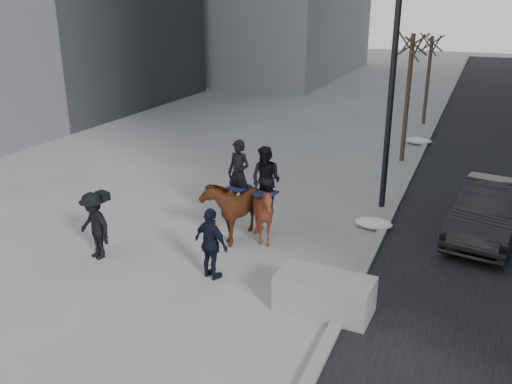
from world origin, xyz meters
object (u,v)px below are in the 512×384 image
at_px(mounted_left, 237,202).
at_px(mounted_right, 264,205).
at_px(planter, 324,294).
at_px(car_near, 490,211).

distance_m(mounted_left, mounted_right, 0.82).
xyz_separation_m(planter, mounted_right, (-2.47, 2.72, 0.65)).
bearing_deg(mounted_right, car_near, 26.06).
bearing_deg(planter, car_near, 60.21).
xyz_separation_m(planter, car_near, (3.13, 5.46, 0.35)).
relative_size(planter, mounted_right, 0.76).
xyz_separation_m(mounted_left, mounted_right, (0.81, -0.04, 0.04)).
relative_size(car_near, mounted_left, 1.69).
relative_size(car_near, mounted_right, 1.74).
bearing_deg(mounted_left, mounted_right, -2.83).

